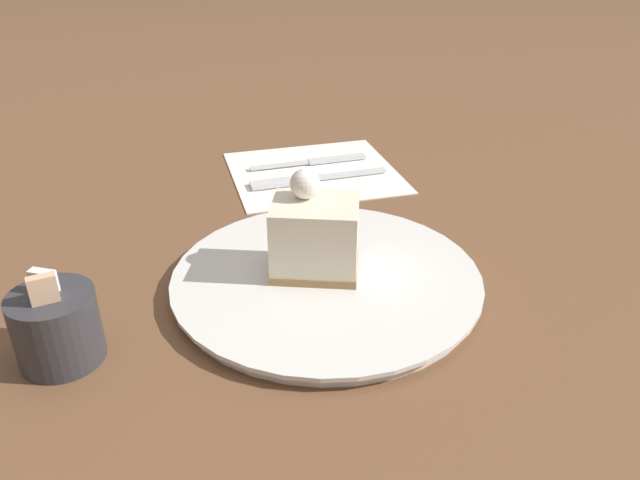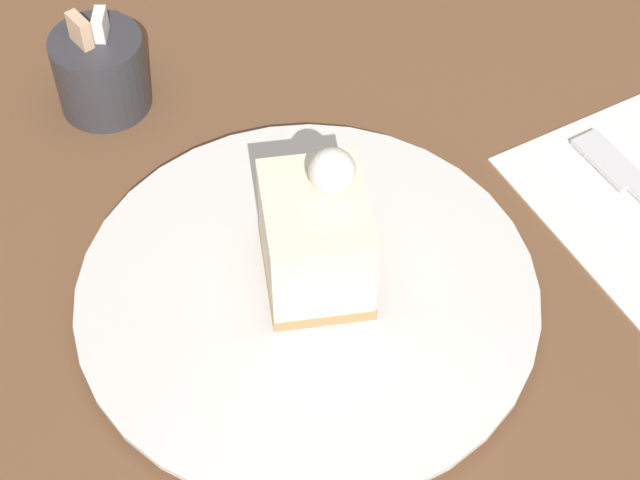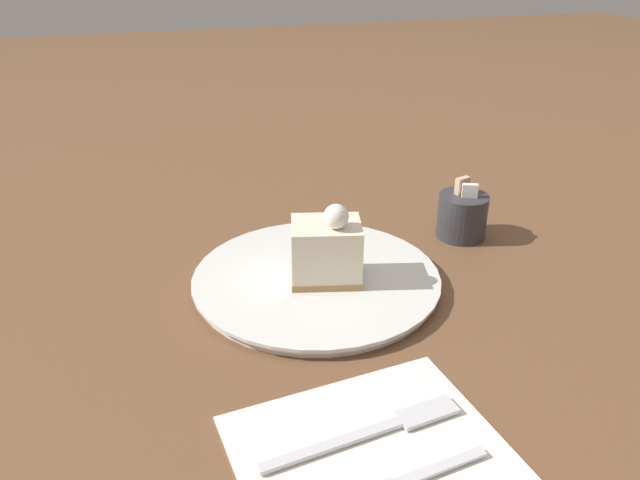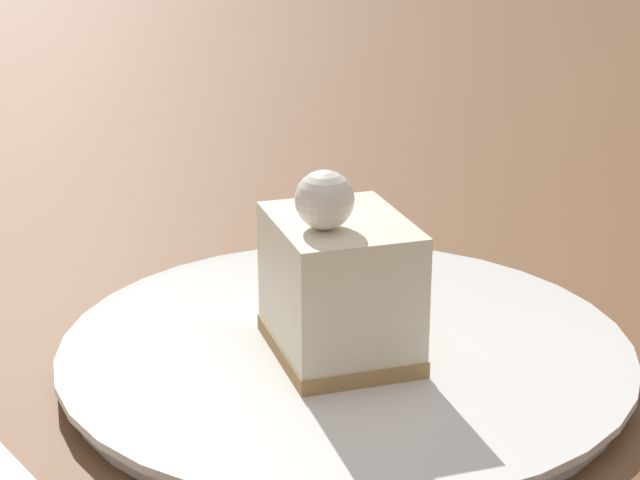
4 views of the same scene
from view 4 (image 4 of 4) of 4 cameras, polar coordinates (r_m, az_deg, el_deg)
The scene contains 3 objects.
ground_plane at distance 0.55m, azimuth 2.78°, elevation -6.34°, with size 4.00×4.00×0.00m, color brown.
plate at distance 0.54m, azimuth 1.39°, elevation -5.99°, with size 0.29×0.29×0.01m.
cake_slice at distance 0.51m, azimuth 1.01°, elevation -2.29°, with size 0.08×0.09×0.10m.
Camera 4 is at (0.28, 0.41, 0.24)m, focal length 60.00 mm.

